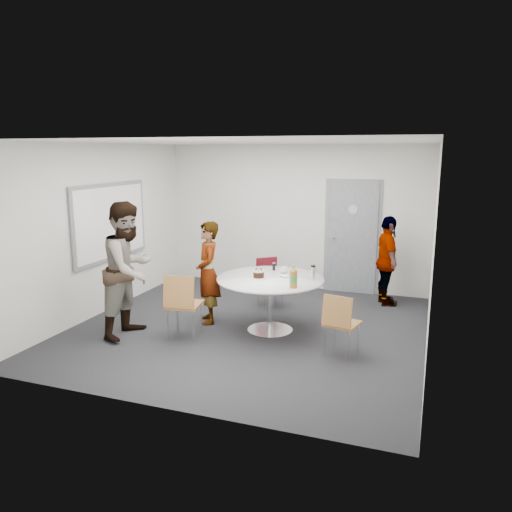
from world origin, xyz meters
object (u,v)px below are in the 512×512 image
at_px(whiteboard, 111,222).
at_px(person_left, 129,269).
at_px(door, 352,238).
at_px(person_main, 208,273).
at_px(person_right, 387,261).
at_px(chair_near_left, 182,300).
at_px(table, 271,286).
at_px(chair_near_right, 340,319).
at_px(chair_far, 268,277).

bearing_deg(whiteboard, person_left, -45.44).
height_order(door, whiteboard, door).
bearing_deg(person_main, person_right, 96.24).
relative_size(door, chair_near_left, 2.25).
bearing_deg(table, chair_near_right, -28.41).
relative_size(whiteboard, chair_near_left, 2.02).
bearing_deg(chair_near_left, whiteboard, 143.89).
height_order(chair_near_left, person_main, person_main).
bearing_deg(table, chair_far, 110.20).
height_order(door, chair_near_right, door).
bearing_deg(person_left, door, -35.77).
relative_size(whiteboard, person_left, 1.00).
xyz_separation_m(door, person_left, (-2.59, -3.27, -0.07)).
height_order(whiteboard, person_left, whiteboard).
bearing_deg(person_main, person_left, -74.02).
relative_size(chair_near_left, chair_far, 1.15).
relative_size(chair_near_right, person_left, 0.44).
bearing_deg(person_right, chair_near_left, 116.58).
bearing_deg(door, chair_near_right, -83.40).
bearing_deg(table, door, 73.41).
distance_m(whiteboard, table, 2.93).
bearing_deg(chair_near_right, door, 108.43).
distance_m(door, chair_near_left, 3.71).
distance_m(whiteboard, chair_near_right, 4.11).
bearing_deg(chair_near_left, person_main, 80.37).
bearing_deg(person_right, door, 29.64).
bearing_deg(person_main, chair_near_left, -31.76).
relative_size(door, person_main, 1.36).
distance_m(chair_near_left, chair_far, 2.01).
bearing_deg(table, person_right, 52.99).
xyz_separation_m(person_main, person_right, (2.47, 1.83, -0.01)).
bearing_deg(person_right, table, 123.01).
bearing_deg(chair_near_left, door, 52.64).
height_order(door, person_right, door).
bearing_deg(chair_far, chair_near_right, 91.28).
bearing_deg(door, chair_far, -132.09).
distance_m(chair_far, person_left, 2.46).
distance_m(table, chair_far, 1.28).
xyz_separation_m(door, person_main, (-1.78, -2.42, -0.25)).
xyz_separation_m(whiteboard, table, (2.82, -0.21, -0.76)).
bearing_deg(person_left, person_main, -41.09).
height_order(table, person_main, person_main).
bearing_deg(chair_near_left, chair_near_right, -4.67).
height_order(door, person_main, door).
bearing_deg(chair_near_right, chair_far, 142.60).
bearing_deg(person_left, person_right, -48.14).
relative_size(person_main, person_left, 0.82).
xyz_separation_m(chair_near_right, person_left, (-2.95, -0.18, 0.45)).
height_order(table, chair_near_left, table).
distance_m(door, table, 2.62).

